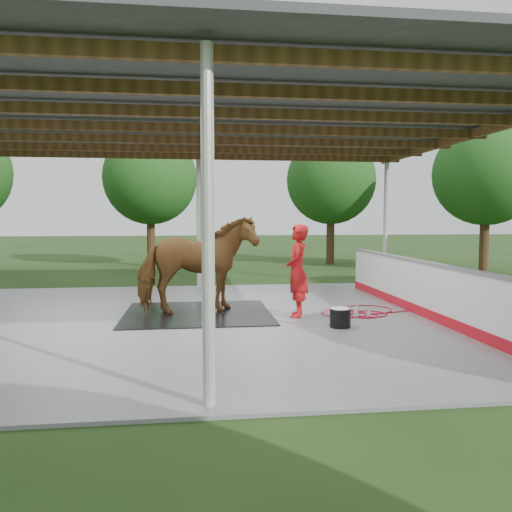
{
  "coord_description": "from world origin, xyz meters",
  "views": [
    {
      "loc": [
        -0.15,
        -10.02,
        2.09
      ],
      "look_at": [
        1.16,
        0.47,
        1.28
      ],
      "focal_mm": 35.0,
      "sensor_mm": 36.0,
      "label": 1
    }
  ],
  "objects": [
    {
      "name": "soap_bottle_a",
      "position": [
        3.16,
        -0.19,
        0.18
      ],
      "size": [
        0.14,
        0.14,
        0.26
      ],
      "primitive_type": "imported",
      "rotation": [
        0.0,
        0.0,
        0.73
      ],
      "color": "silver",
      "rests_on": "concrete_slab"
    },
    {
      "name": "soap_bottle_b",
      "position": [
        3.42,
        -0.22,
        0.13
      ],
      "size": [
        0.09,
        0.09,
        0.17
      ],
      "primitive_type": "imported",
      "rotation": [
        0.0,
        0.0,
        -0.24
      ],
      "color": "#338CD8",
      "rests_on": "concrete_slab"
    },
    {
      "name": "concrete_slab",
      "position": [
        0.0,
        0.0,
        0.03
      ],
      "size": [
        12.0,
        10.0,
        0.05
      ],
      "primitive_type": "cube",
      "color": "slate",
      "rests_on": "ground"
    },
    {
      "name": "tree_belt",
      "position": [
        0.3,
        0.9,
        3.79
      ],
      "size": [
        28.0,
        28.0,
        5.8
      ],
      "color": "#382314",
      "rests_on": "ground"
    },
    {
      "name": "hose_coil",
      "position": [
        3.4,
        0.25,
        0.06
      ],
      "size": [
        2.2,
        1.49,
        0.02
      ],
      "color": "#B50C25",
      "rests_on": "concrete_slab"
    },
    {
      "name": "handler",
      "position": [
        1.96,
        0.02,
        1.0
      ],
      "size": [
        0.61,
        0.79,
        1.91
      ],
      "primitive_type": "imported",
      "rotation": [
        0.0,
        0.0,
        -1.82
      ],
      "color": "red",
      "rests_on": "concrete_slab"
    },
    {
      "name": "wash_bucket",
      "position": [
        2.55,
        -1.09,
        0.23
      ],
      "size": [
        0.39,
        0.39,
        0.36
      ],
      "color": "black",
      "rests_on": "concrete_slab"
    },
    {
      "name": "dasher_board",
      "position": [
        4.6,
        0.0,
        0.59
      ],
      "size": [
        0.16,
        8.0,
        1.15
      ],
      "color": "red",
      "rests_on": "concrete_slab"
    },
    {
      "name": "horse",
      "position": [
        -0.08,
        0.55,
        1.11
      ],
      "size": [
        2.64,
        1.66,
        2.07
      ],
      "primitive_type": "imported",
      "rotation": [
        0.0,
        0.0,
        1.81
      ],
      "color": "brown",
      "rests_on": "rubber_mat"
    },
    {
      "name": "ground",
      "position": [
        0.0,
        0.0,
        0.0
      ],
      "size": [
        100.0,
        100.0,
        0.0
      ],
      "primitive_type": "plane",
      "color": "#1E3814"
    },
    {
      "name": "rubber_mat",
      "position": [
        -0.08,
        0.55,
        0.06
      ],
      "size": [
        3.08,
        2.89,
        0.02
      ],
      "primitive_type": "cube",
      "color": "black",
      "rests_on": "concrete_slab"
    },
    {
      "name": "pavilion_structure",
      "position": [
        0.0,
        -0.0,
        3.97
      ],
      "size": [
        12.6,
        10.6,
        4.05
      ],
      "color": "beige",
      "rests_on": "ground"
    }
  ]
}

